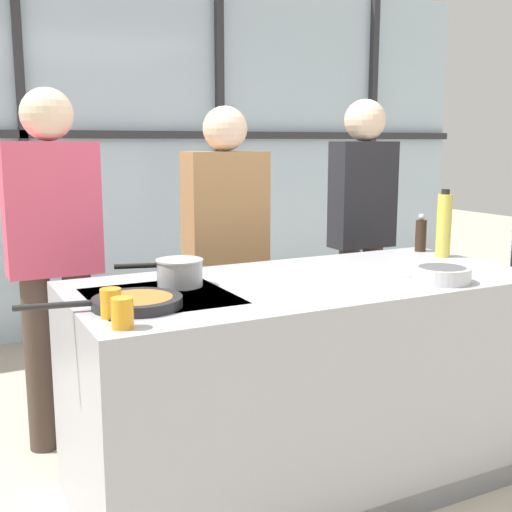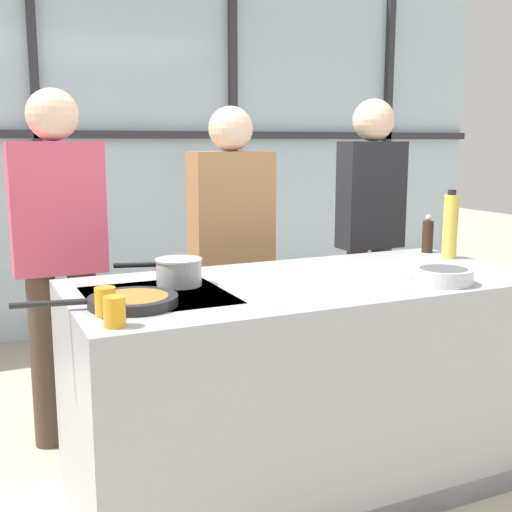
{
  "view_description": "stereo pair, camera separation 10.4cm",
  "coord_description": "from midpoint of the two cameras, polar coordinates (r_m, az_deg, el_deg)",
  "views": [
    {
      "loc": [
        -1.39,
        -2.26,
        1.49
      ],
      "look_at": [
        -0.2,
        0.1,
        1.01
      ],
      "focal_mm": 45.0,
      "sensor_mm": 36.0,
      "label": 1
    },
    {
      "loc": [
        -1.3,
        -2.31,
        1.49
      ],
      "look_at": [
        -0.2,
        0.1,
        1.01
      ],
      "focal_mm": 45.0,
      "sensor_mm": 36.0,
      "label": 2
    }
  ],
  "objects": [
    {
      "name": "frying_pan",
      "position": [
        2.3,
        -9.78,
        -3.93
      ],
      "size": [
        0.57,
        0.32,
        0.04
      ],
      "color": "#232326",
      "rests_on": "demo_island"
    },
    {
      "name": "saucepan",
      "position": [
        2.59,
        -5.8,
        -1.35
      ],
      "size": [
        0.35,
        0.19,
        0.11
      ],
      "color": "silver",
      "rests_on": "demo_island"
    },
    {
      "name": "ground_plane",
      "position": [
        3.04,
        5.43,
        -19.22
      ],
      "size": [
        18.0,
        18.0,
        0.0
      ],
      "primitive_type": "plane",
      "color": "#BCB29E"
    },
    {
      "name": "spectator_center_left",
      "position": [
        3.44,
        -1.33,
        1.15
      ],
      "size": [
        0.44,
        0.23,
        1.67
      ],
      "rotation": [
        0.0,
        0.0,
        3.14
      ],
      "color": "#232838",
      "rests_on": "ground_plane"
    },
    {
      "name": "juice_glass_near",
      "position": [
        2.05,
        -11.04,
        -4.88
      ],
      "size": [
        0.07,
        0.07,
        0.1
      ],
      "primitive_type": "cylinder",
      "color": "orange",
      "rests_on": "demo_island"
    },
    {
      "name": "demo_island",
      "position": [
        2.84,
        5.57,
        -11.18
      ],
      "size": [
        1.98,
        0.91,
        0.91
      ],
      "color": "#A8AAB2",
      "rests_on": "ground_plane"
    },
    {
      "name": "spectator_far_left",
      "position": [
        3.2,
        -16.18,
        0.84
      ],
      "size": [
        0.43,
        0.24,
        1.73
      ],
      "rotation": [
        0.0,
        0.0,
        3.14
      ],
      "color": "#47382D",
      "rests_on": "ground_plane"
    },
    {
      "name": "spectator_center_right",
      "position": [
        3.87,
        10.89,
        2.93
      ],
      "size": [
        0.38,
        0.24,
        1.73
      ],
      "rotation": [
        0.0,
        0.0,
        3.14
      ],
      "color": "#47382D",
      "rests_on": "ground_plane"
    },
    {
      "name": "pepper_grinder",
      "position": [
        3.48,
        15.85,
        1.77
      ],
      "size": [
        0.06,
        0.06,
        0.2
      ],
      "color": "#332319",
      "rests_on": "demo_island"
    },
    {
      "name": "mixing_bowl",
      "position": [
        2.74,
        17.37,
        -1.66
      ],
      "size": [
        0.24,
        0.24,
        0.06
      ],
      "color": "silver",
      "rests_on": "demo_island"
    },
    {
      "name": "oil_bottle",
      "position": [
        3.34,
        17.75,
        2.57
      ],
      "size": [
        0.07,
        0.07,
        0.34
      ],
      "color": "#E0CC4C",
      "rests_on": "demo_island"
    },
    {
      "name": "back_window_wall",
      "position": [
        5.16,
        -9.64,
        9.07
      ],
      "size": [
        6.4,
        0.1,
        2.8
      ],
      "color": "silver",
      "rests_on": "ground_plane"
    },
    {
      "name": "juice_glass_far",
      "position": [
        2.18,
        -11.92,
        -3.99
      ],
      "size": [
        0.07,
        0.07,
        0.1
      ],
      "primitive_type": "cylinder",
      "color": "orange",
      "rests_on": "demo_island"
    },
    {
      "name": "white_plate",
      "position": [
        2.89,
        13.33,
        -1.45
      ],
      "size": [
        0.23,
        0.23,
        0.01
      ],
      "primitive_type": "cylinder",
      "color": "white",
      "rests_on": "demo_island"
    }
  ]
}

